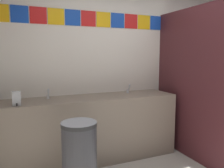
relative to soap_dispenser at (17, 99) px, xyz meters
name	(u,v)px	position (x,y,z in m)	size (l,w,h in m)	color
wall_back	(129,62)	(1.66, 0.48, 0.38)	(3.81, 0.09, 2.64)	silver
vanity_counter	(93,128)	(0.95, 0.16, -0.50)	(2.30, 0.56, 0.87)	gray
faucet_left	(48,95)	(0.37, 0.25, -0.03)	(0.04, 0.10, 0.14)	silver
faucet_right	(128,90)	(1.52, 0.25, -0.03)	(0.04, 0.10, 0.14)	silver
soap_dispenser	(17,99)	(0.00, 0.00, 0.00)	(0.09, 0.09, 0.16)	#B7BABF
stall_divider	(212,86)	(2.38, -0.50, 0.08)	(0.92, 1.38, 2.06)	#471E23
toilet	(195,124)	(2.66, 0.09, -0.64)	(0.39, 0.49, 0.74)	white
trash_bin	(80,159)	(0.56, -0.57, -0.56)	(0.36, 0.36, 0.77)	#333338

